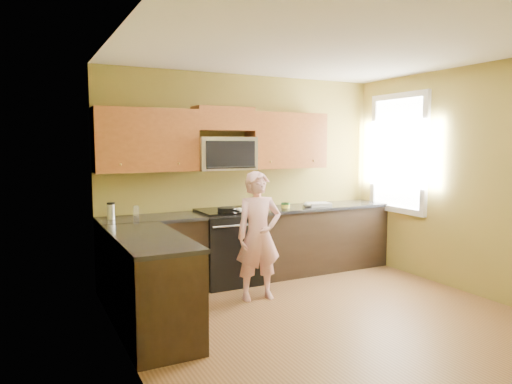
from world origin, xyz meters
TOP-DOWN VIEW (x-y plane):
  - floor at (0.00, 0.00)m, footprint 4.00×4.00m
  - ceiling at (0.00, 0.00)m, footprint 4.00×4.00m
  - wall_back at (0.00, 2.00)m, footprint 4.00×0.00m
  - wall_left at (-2.00, 0.00)m, footprint 0.00×4.00m
  - wall_right at (2.00, 0.00)m, footprint 0.00×4.00m
  - cabinet_back_run at (0.00, 1.70)m, footprint 4.00×0.60m
  - cabinet_left_run at (-1.70, 0.60)m, footprint 0.60×1.60m
  - countertop_back at (0.00, 1.69)m, footprint 4.00×0.62m
  - countertop_left at (-1.69, 0.60)m, footprint 0.62×1.60m
  - stove at (-0.40, 1.68)m, footprint 0.76×0.65m
  - microwave at (-0.40, 1.80)m, footprint 0.76×0.40m
  - upper_cab_left at (-1.39, 1.83)m, footprint 1.22×0.33m
  - upper_cab_right at (0.54, 1.83)m, footprint 1.12×0.33m
  - upper_cab_over_mw at (-0.40, 1.83)m, footprint 0.76×0.33m
  - window at (1.98, 1.20)m, footprint 0.06×1.06m
  - woman at (-0.35, 0.94)m, footprint 0.58×0.42m
  - frying_pan at (-0.49, 1.52)m, footprint 0.31×0.46m
  - butter_tub at (0.43, 1.67)m, footprint 0.15×0.15m
  - toast_slice at (-0.03, 1.64)m, footprint 0.14×0.14m
  - napkin_a at (-0.30, 1.56)m, footprint 0.14×0.15m
  - napkin_b at (0.73, 1.60)m, footprint 0.13×0.14m
  - dish_towel at (0.93, 1.61)m, footprint 0.34×0.30m
  - travel_mug at (-1.84, 1.76)m, footprint 0.09×0.09m
  - glass_b at (-1.52, 1.89)m, footprint 0.08×0.08m

SIDE VIEW (x-z plane):
  - floor at x=0.00m, z-range 0.00..0.00m
  - cabinet_back_run at x=0.00m, z-range 0.00..0.88m
  - cabinet_left_run at x=-1.70m, z-range 0.00..0.88m
  - stove at x=-0.40m, z-range 0.00..0.95m
  - woman at x=-0.35m, z-range 0.00..1.47m
  - countertop_back at x=0.00m, z-range 0.88..0.92m
  - countertop_left at x=-1.69m, z-range 0.88..0.92m
  - butter_tub at x=0.43m, z-range 0.88..0.96m
  - travel_mug at x=-1.84m, z-range 0.82..1.02m
  - toast_slice at x=-0.03m, z-range 0.92..0.93m
  - dish_towel at x=0.93m, z-range 0.92..0.97m
  - frying_pan at x=-0.49m, z-range 0.92..0.98m
  - napkin_a at x=-0.30m, z-range 0.92..0.98m
  - napkin_b at x=0.73m, z-range 0.92..0.99m
  - glass_b at x=-1.52m, z-range 0.92..1.04m
  - wall_back at x=0.00m, z-range -0.65..3.35m
  - wall_left at x=-2.00m, z-range -0.65..3.35m
  - wall_right at x=2.00m, z-range -0.65..3.35m
  - microwave at x=-0.40m, z-range 1.24..1.66m
  - upper_cab_left at x=-1.39m, z-range 1.07..1.82m
  - upper_cab_right at x=0.54m, z-range 1.07..1.82m
  - window at x=1.98m, z-range 0.82..2.48m
  - upper_cab_over_mw at x=-0.40m, z-range 1.95..2.25m
  - ceiling at x=0.00m, z-range 2.70..2.70m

